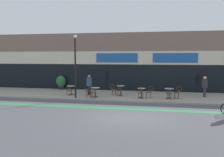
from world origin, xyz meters
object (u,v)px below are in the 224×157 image
cafe_chair_3_side (150,91)px  lamp_post (75,61)px  bistro_table_4 (169,91)px  cafe_chair_2_near (119,90)px  cafe_chair_4_near (169,92)px  cafe_chair_0_near (68,89)px  pedestrian_near_end (89,83)px  cafe_chair_1_side (88,90)px  bistro_table_0 (71,88)px  planter_pot (61,82)px  bistro_table_3 (141,91)px  bistro_table_1 (95,90)px  cafe_chair_1_near (93,91)px  bistro_table_2 (121,88)px  cafe_chair_3_near (141,92)px  pedestrian_far_end (205,85)px  cafe_chair_4_side (178,92)px  cafe_chair_2_side (113,89)px

cafe_chair_3_side → lamp_post: 6.01m
bistro_table_4 → cafe_chair_2_near: 3.83m
cafe_chair_4_near → cafe_chair_0_near: bearing=91.6°
bistro_table_4 → cafe_chair_0_near: 7.88m
pedestrian_near_end → cafe_chair_1_side: bearing=-63.9°
cafe_chair_2_near → cafe_chair_4_near: 3.90m
bistro_table_0 → planter_pot: bearing=125.7°
cafe_chair_3_side → bistro_table_3: bearing=-0.6°
bistro_table_1 → bistro_table_3: (3.51, 0.36, -0.01)m
bistro_table_0 → cafe_chair_1_near: size_ratio=0.79×
bistro_table_2 → cafe_chair_4_near: cafe_chair_4_near is taller
bistro_table_2 → bistro_table_3: bearing=-29.2°
cafe_chair_3_side → cafe_chair_4_near: size_ratio=1.00×
lamp_post → cafe_chair_3_side: bearing=11.8°
cafe_chair_0_near → cafe_chair_3_side: (6.43, 0.12, 0.00)m
cafe_chair_2_near → lamp_post: size_ratio=0.19×
bistro_table_3 → cafe_chair_4_near: size_ratio=0.81×
cafe_chair_2_near → cafe_chair_3_near: size_ratio=1.00×
cafe_chair_3_side → pedestrian_far_end: pedestrian_far_end is taller
bistro_table_2 → pedestrian_near_end: size_ratio=0.48×
cafe_chair_1_near → pedestrian_far_end: size_ratio=0.56×
bistro_table_1 → pedestrian_near_end: pedestrian_near_end is taller
cafe_chair_3_near → bistro_table_4: bearing=-68.5°
bistro_table_1 → cafe_chair_1_side: 0.63m
cafe_chair_3_side → cafe_chair_4_side: size_ratio=1.00×
bistro_table_0 → planter_pot: size_ratio=0.55×
cafe_chair_1_near → planter_pot: bearing=45.7°
cafe_chair_3_side → lamp_post: bearing=11.0°
bistro_table_2 → cafe_chair_0_near: (-4.04, -1.11, -0.03)m
cafe_chair_2_side → planter_pot: planter_pot is taller
cafe_chair_2_near → cafe_chair_4_near: (3.83, -0.76, 0.00)m
cafe_chair_4_side → bistro_table_4: bearing=-4.2°
bistro_table_4 → lamp_post: lamp_post is taller
planter_pot → cafe_chair_1_side: bearing=-45.4°
cafe_chair_0_near → lamp_post: size_ratio=0.19×
cafe_chair_1_near → lamp_post: bearing=97.6°
cafe_chair_2_near → cafe_chair_3_side: size_ratio=1.00×
bistro_table_0 → bistro_table_3: bearing=-5.0°
bistro_table_2 → lamp_post: (-3.07, -2.12, 2.20)m
cafe_chair_3_side → pedestrian_far_end: size_ratio=0.56×
cafe_chair_2_near → cafe_chair_2_side: size_ratio=1.00×
bistro_table_0 → bistro_table_1: size_ratio=0.95×
pedestrian_near_end → bistro_table_0: bearing=-158.7°
cafe_chair_1_near → cafe_chair_4_side: (6.20, 1.22, 0.00)m
bistro_table_1 → cafe_chair_1_near: (-0.00, -0.63, -0.01)m
bistro_table_3 → pedestrian_far_end: (4.73, 1.34, 0.43)m
cafe_chair_4_near → cafe_chair_2_side: bearing=76.4°
cafe_chair_2_side → cafe_chair_3_near: bearing=-40.8°
bistro_table_0 → cafe_chair_4_near: (7.85, -0.90, 0.00)m
lamp_post → cafe_chair_2_side: bearing=40.9°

